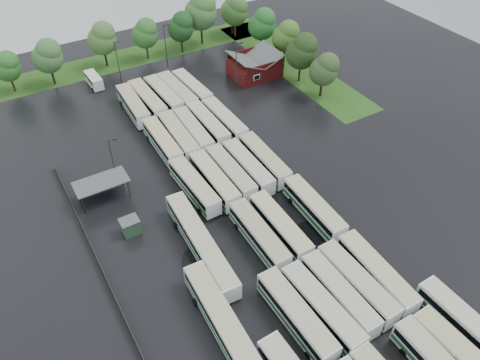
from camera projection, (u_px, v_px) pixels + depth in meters
ground at (271, 246)px, 66.85m from camera, size 160.00×160.00×0.00m
brick_building at (255, 68)px, 102.19m from camera, size 10.07×8.60×5.39m
wash_shed at (101, 183)px, 72.43m from camera, size 8.20×4.20×3.58m
utility_hut at (130, 226)px, 67.88m from camera, size 2.70×2.20×2.62m
grass_strip_north at (125, 59)px, 109.17m from camera, size 80.00×10.00×0.01m
grass_strip_east at (291, 64)px, 107.26m from camera, size 10.00×50.00×0.01m
west_fence at (101, 268)px, 63.12m from camera, size 0.10×50.00×1.20m
bus_r1c0 at (296, 316)px, 56.09m from camera, size 2.93×13.18×3.66m
bus_r1c1 at (322, 308)px, 56.93m from camera, size 3.21×13.20×3.65m
bus_r1c2 at (339, 294)px, 58.47m from camera, size 2.70×12.64×3.52m
bus_r1c3 at (357, 283)px, 59.68m from camera, size 2.98×12.94×3.59m
bus_r1c4 at (376, 273)px, 60.82m from camera, size 3.25×13.15×3.64m
bus_r2c1 at (259, 235)px, 65.77m from camera, size 2.96×12.78×3.54m
bus_r2c2 at (280, 226)px, 67.00m from camera, size 2.96×12.86×3.57m
bus_r2c4 at (314, 208)px, 69.75m from camera, size 3.18×12.87×3.56m
bus_r3c0 at (194, 186)px, 73.41m from camera, size 3.03×12.72×3.52m
bus_r3c1 at (214, 180)px, 74.45m from camera, size 2.92×12.93×3.59m
bus_r3c2 at (231, 173)px, 75.78m from camera, size 2.81×12.75×3.54m
bus_r3c3 at (248, 167)px, 76.85m from camera, size 2.86×12.82×3.56m
bus_r3c4 at (264, 160)px, 78.29m from camera, size 3.04×12.85×3.56m
bus_r4c0 at (163, 142)px, 82.00m from camera, size 2.98×12.75×3.53m
bus_r4c1 at (178, 136)px, 83.10m from camera, size 3.32×13.23×3.66m
bus_r4c2 at (193, 131)px, 84.33m from camera, size 3.25×12.83×3.54m
bus_r4c3 at (208, 124)px, 85.91m from camera, size 2.85×12.83×3.56m
bus_r4c4 at (225, 120)px, 86.89m from camera, size 2.85×12.86×3.57m
bus_r5c0 at (133, 105)px, 90.72m from camera, size 3.26×12.97×3.58m
bus_r5c1 at (148, 100)px, 92.02m from camera, size 3.07×13.19×3.65m
bus_r5c2 at (164, 96)px, 93.37m from camera, size 3.21×13.03×3.60m
bus_r5c3 at (177, 92)px, 94.27m from camera, size 3.31×13.30×3.67m
bus_r5c4 at (192, 88)px, 95.53m from camera, size 3.27×12.77×3.52m
artic_bus_west_b at (201, 244)px, 64.57m from camera, size 3.65×19.29×3.56m
artic_bus_west_c at (228, 330)px, 54.64m from camera, size 3.57×19.61×3.62m
minibus at (94, 80)px, 99.04m from camera, size 2.44×6.01×2.59m
tree_north_0 at (7, 66)px, 94.55m from camera, size 5.46×5.46×9.04m
tree_north_1 at (48, 56)px, 96.16m from camera, size 6.23×6.23×10.31m
tree_north_2 at (102, 38)px, 102.19m from camera, size 6.29×6.29×10.42m
tree_north_3 at (145, 33)px, 105.16m from camera, size 5.87×5.87×9.72m
tree_north_4 at (181, 26)px, 107.52m from camera, size 5.97×5.97×9.88m
tree_north_5 at (201, 11)px, 109.70m from camera, size 7.70×7.70×12.75m
tree_north_6 at (233, 9)px, 115.18m from camera, size 5.93×5.93×9.82m
tree_east_0 at (325, 69)px, 92.92m from camera, size 5.77×5.77×9.56m
tree_east_1 at (302, 51)px, 96.94m from camera, size 6.57×6.57×10.88m
tree_east_2 at (286, 36)px, 103.71m from camera, size 6.01×6.01×9.96m
tree_east_3 at (263, 24)px, 107.66m from camera, size 6.33×6.33×10.49m
tree_east_4 at (236, 11)px, 114.08m from camera, size 5.94×5.94×9.85m
lamp_post_ne at (237, 64)px, 94.42m from camera, size 1.65×0.32×10.68m
lamp_post_nw at (113, 159)px, 73.12m from camera, size 1.39×0.27×9.04m
lamp_post_back_w at (118, 60)px, 97.26m from camera, size 1.45×0.28×9.45m
lamp_post_back_e at (166, 43)px, 102.47m from camera, size 1.52×0.30×9.86m
puddle_0 at (354, 357)px, 54.27m from camera, size 3.65×3.65×0.01m
puddle_1 at (421, 318)px, 58.12m from camera, size 2.79×2.79×0.01m
puddle_2 at (204, 260)px, 64.93m from camera, size 6.26×6.26×0.01m
puddle_3 at (310, 233)px, 68.64m from camera, size 4.81×4.81×0.01m
puddle_4 at (440, 301)px, 59.92m from camera, size 2.77×2.77×0.01m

